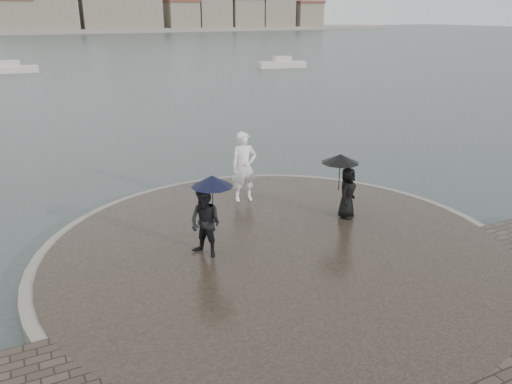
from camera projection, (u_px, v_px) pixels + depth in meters
ground at (360, 329)px, 10.25m from camera, size 400.00×400.00×0.00m
kerb_ring at (278, 253)px, 13.14m from camera, size 12.50×12.50×0.32m
quay_tip at (278, 252)px, 13.14m from camera, size 11.90×11.90×0.36m
statue at (244, 167)px, 15.91m from camera, size 0.90×0.66×2.25m
visitor_left at (207, 213)px, 12.28m from camera, size 1.28×1.15×2.04m
visitor_right at (345, 180)px, 14.55m from camera, size 1.25×1.11×1.95m
boats at (97, 76)px, 47.55m from camera, size 40.88×23.73×1.50m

